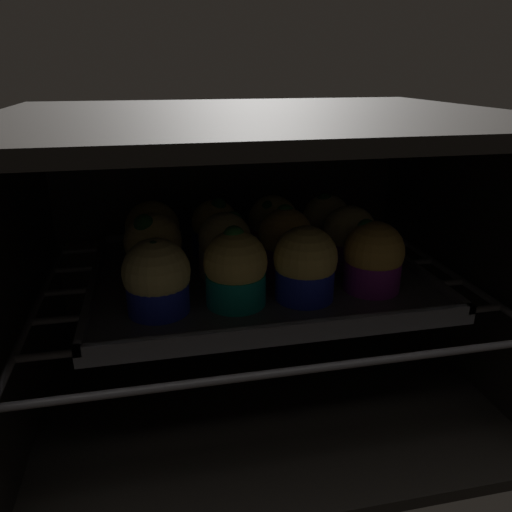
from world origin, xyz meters
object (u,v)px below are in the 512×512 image
at_px(muffin_row0_col0, 157,279).
at_px(muffin_row2_col2, 273,225).
at_px(muffin_row2_col0, 153,233).
at_px(muffin_row0_col2, 305,265).
at_px(muffin_row1_col1, 225,246).
at_px(baking_tray, 256,275).
at_px(muffin_row0_col1, 235,270).
at_px(muffin_row0_col3, 373,258).
at_px(muffin_row1_col0, 153,249).
at_px(muffin_row1_col2, 285,242).
at_px(muffin_row2_col3, 326,222).
at_px(muffin_row2_col1, 215,229).
at_px(muffin_row1_col3, 349,238).

height_order(muffin_row0_col0, muffin_row2_col2, muffin_row0_col0).
bearing_deg(muffin_row2_col0, muffin_row0_col2, -45.35).
bearing_deg(muffin_row1_col1, baking_tray, -3.74).
xyz_separation_m(muffin_row0_col1, muffin_row0_col3, (0.17, 0.01, -0.00)).
height_order(muffin_row0_col1, muffin_row2_col2, muffin_row0_col1).
bearing_deg(muffin_row0_col2, muffin_row0_col1, 178.46).
bearing_deg(muffin_row0_col2, muffin_row1_col0, 151.62).
bearing_deg(baking_tray, muffin_row2_col0, 147.63).
relative_size(muffin_row0_col0, muffin_row0_col1, 0.91).
height_order(muffin_row1_col2, muffin_row2_col3, muffin_row1_col2).
distance_m(muffin_row0_col1, muffin_row2_col2, 0.19).
xyz_separation_m(muffin_row0_col1, muffin_row2_col0, (-0.09, 0.17, -0.00)).
height_order(baking_tray, muffin_row2_col1, muffin_row2_col1).
height_order(muffin_row0_col3, muffin_row1_col0, muffin_row1_col0).
bearing_deg(baking_tray, muffin_row0_col0, -145.77).
relative_size(muffin_row0_col0, muffin_row2_col1, 1.00).
bearing_deg(muffin_row0_col2, muffin_row2_col0, 134.65).
height_order(muffin_row0_col2, muffin_row0_col3, muffin_row0_col2).
relative_size(muffin_row0_col0, muffin_row0_col2, 0.96).
xyz_separation_m(muffin_row1_col3, muffin_row2_col0, (-0.26, 0.08, -0.00)).
height_order(muffin_row0_col1, muffin_row1_col3, muffin_row0_col1).
bearing_deg(baking_tray, muffin_row1_col3, 1.16).
height_order(muffin_row0_col2, muffin_row1_col1, muffin_row0_col2).
distance_m(muffin_row2_col1, muffin_row2_col2, 0.08).
height_order(muffin_row1_col1, muffin_row1_col2, muffin_row1_col2).
xyz_separation_m(muffin_row0_col1, muffin_row1_col3, (0.17, 0.09, -0.00)).
bearing_deg(muffin_row2_col1, muffin_row2_col3, 0.18).
bearing_deg(muffin_row1_col3, muffin_row0_col0, -160.75).
relative_size(muffin_row0_col2, muffin_row1_col2, 0.98).
distance_m(muffin_row0_col3, muffin_row2_col3, 0.16).
bearing_deg(muffin_row0_col1, muffin_row2_col1, 90.41).
distance_m(baking_tray, muffin_row2_col3, 0.15).
relative_size(muffin_row1_col3, muffin_row2_col2, 1.02).
relative_size(muffin_row1_col2, muffin_row2_col1, 1.06).
distance_m(muffin_row1_col1, muffin_row2_col1, 0.08).
distance_m(muffin_row0_col1, muffin_row1_col2, 0.11).
bearing_deg(muffin_row1_col0, baking_tray, -1.29).
relative_size(muffin_row1_col2, muffin_row2_col0, 1.09).
bearing_deg(muffin_row2_col1, muffin_row0_col2, -64.20).
distance_m(muffin_row2_col0, muffin_row2_col1, 0.09).
relative_size(muffin_row0_col1, muffin_row1_col0, 1.03).
height_order(muffin_row2_col0, muffin_row2_col1, muffin_row2_col1).
relative_size(muffin_row0_col1, muffin_row1_col3, 1.14).
xyz_separation_m(baking_tray, muffin_row2_col0, (-0.13, 0.08, 0.04)).
relative_size(muffin_row1_col0, muffin_row2_col3, 1.11).
bearing_deg(muffin_row1_col3, muffin_row0_col3, -92.36).
relative_size(muffin_row1_col3, muffin_row2_col1, 0.97).
height_order(muffin_row0_col3, muffin_row1_col2, muffin_row1_col2).
bearing_deg(muffin_row1_col2, muffin_row0_col3, -41.79).
xyz_separation_m(muffin_row0_col0, muffin_row2_col2, (0.17, 0.17, -0.00)).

